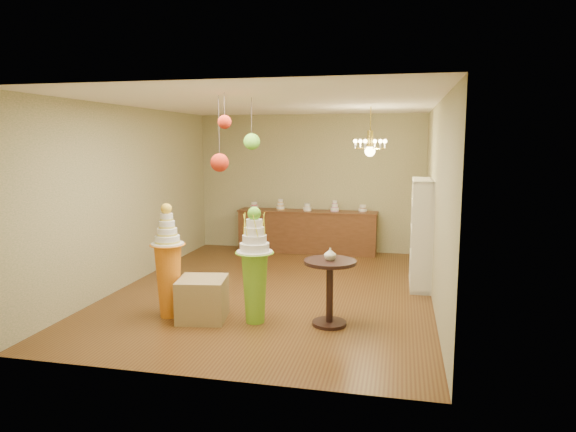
% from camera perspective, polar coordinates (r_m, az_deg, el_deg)
% --- Properties ---
extents(floor, '(6.50, 6.50, 0.00)m').
position_cam_1_polar(floor, '(8.53, -1.49, -8.18)').
color(floor, '#533316').
rests_on(floor, ground).
extents(ceiling, '(6.50, 6.50, 0.00)m').
position_cam_1_polar(ceiling, '(8.20, -1.57, 12.37)').
color(ceiling, white).
rests_on(ceiling, ground).
extents(wall_back, '(5.00, 0.04, 3.00)m').
position_cam_1_polar(wall_back, '(11.39, 2.42, 3.67)').
color(wall_back, tan).
rests_on(wall_back, ground).
extents(wall_front, '(5.00, 0.04, 3.00)m').
position_cam_1_polar(wall_front, '(5.17, -10.27, -2.09)').
color(wall_front, tan).
rests_on(wall_front, ground).
extents(wall_left, '(0.04, 6.50, 3.00)m').
position_cam_1_polar(wall_left, '(9.15, -16.91, 2.18)').
color(wall_left, tan).
rests_on(wall_left, ground).
extents(wall_right, '(0.04, 6.50, 3.00)m').
position_cam_1_polar(wall_right, '(8.00, 16.12, 1.38)').
color(wall_right, tan).
rests_on(wall_right, ground).
extents(pedestal_green, '(0.60, 0.60, 1.57)m').
position_cam_1_polar(pedestal_green, '(6.89, -3.71, -6.33)').
color(pedestal_green, '#72B527').
rests_on(pedestal_green, floor).
extents(pedestal_orange, '(0.52, 0.52, 1.59)m').
position_cam_1_polar(pedestal_orange, '(7.30, -13.14, -5.98)').
color(pedestal_orange, orange).
rests_on(pedestal_orange, floor).
extents(burlap_riser, '(0.73, 0.73, 0.57)m').
position_cam_1_polar(burlap_riser, '(7.19, -9.48, -9.07)').
color(burlap_riser, '#967E52').
rests_on(burlap_riser, floor).
extents(sideboard, '(3.04, 0.54, 1.16)m').
position_cam_1_polar(sideboard, '(11.25, 2.14, -1.64)').
color(sideboard, '#56311B').
rests_on(sideboard, floor).
extents(shelving_unit, '(0.33, 1.20, 1.80)m').
position_cam_1_polar(shelving_unit, '(8.87, 14.60, -1.81)').
color(shelving_unit, beige).
rests_on(shelving_unit, floor).
extents(round_table, '(0.86, 0.86, 0.88)m').
position_cam_1_polar(round_table, '(6.82, 4.67, -7.47)').
color(round_table, black).
rests_on(round_table, floor).
extents(vase, '(0.19, 0.19, 0.17)m').
position_cam_1_polar(vase, '(6.72, 4.70, -4.23)').
color(vase, beige).
rests_on(vase, round_table).
extents(pom_red_left, '(0.24, 0.24, 0.97)m').
position_cam_1_polar(pom_red_left, '(6.75, -7.61, 5.92)').
color(pom_red_left, '#40352E').
rests_on(pom_red_left, ceiling).
extents(pom_green_mid, '(0.22, 0.22, 0.70)m').
position_cam_1_polar(pom_green_mid, '(7.04, -4.05, 8.25)').
color(pom_green_mid, '#40352E').
rests_on(pom_green_mid, ceiling).
extents(pom_red_right, '(0.17, 0.17, 0.43)m').
position_cam_1_polar(pom_red_right, '(6.30, -7.06, 10.34)').
color(pom_red_right, '#40352E').
rests_on(pom_red_right, ceiling).
extents(chandelier, '(0.73, 0.73, 0.85)m').
position_cam_1_polar(chandelier, '(8.94, 9.10, 7.45)').
color(chandelier, gold).
rests_on(chandelier, ceiling).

